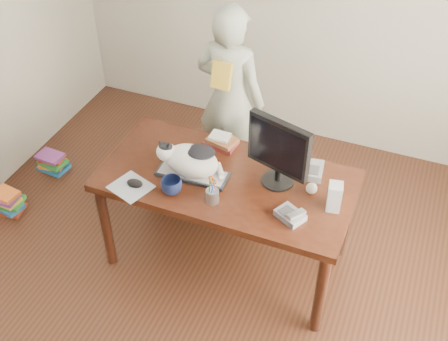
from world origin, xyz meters
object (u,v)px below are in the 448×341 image
at_px(baseball, 312,188).
at_px(monitor, 279,150).
at_px(cat, 190,159).
at_px(speaker, 334,197).
at_px(book_stack, 221,141).
at_px(mouse, 135,183).
at_px(calculator, 312,170).
at_px(coffee_mug, 172,186).
at_px(person, 230,99).
at_px(book_pile_b, 52,162).
at_px(pen_cup, 212,195).
at_px(phone, 291,215).
at_px(keyboard, 193,174).
at_px(book_pile_a, 7,202).
at_px(desk, 231,187).

bearing_deg(baseball, monitor, 178.92).
bearing_deg(cat, speaker, 0.30).
bearing_deg(book_stack, speaker, -12.69).
relative_size(mouse, calculator, 0.62).
bearing_deg(coffee_mug, person, 92.45).
bearing_deg(book_pile_b, person, 19.16).
height_order(mouse, calculator, calculator).
bearing_deg(cat, person, 92.72).
xyz_separation_m(speaker, book_stack, (-0.84, 0.31, -0.06)).
xyz_separation_m(pen_cup, book_pile_b, (-1.72, 0.58, -0.73)).
relative_size(calculator, book_pile_b, 0.75).
distance_m(book_stack, person, 0.57).
distance_m(cat, baseball, 0.77).
distance_m(pen_cup, mouse, 0.50).
bearing_deg(book_stack, phone, -29.85).
bearing_deg(coffee_mug, keyboard, 74.35).
relative_size(cat, book_pile_a, 1.65).
relative_size(cat, speaker, 2.43).
bearing_deg(book_pile_a, phone, 0.22).
relative_size(book_stack, calculator, 1.17).
bearing_deg(desk, cat, -147.55).
relative_size(cat, baseball, 6.33).
height_order(keyboard, speaker, speaker).
relative_size(coffee_mug, calculator, 0.67).
relative_size(speaker, book_stack, 0.81).
xyz_separation_m(cat, phone, (0.70, -0.13, -0.11)).
relative_size(baseball, person, 0.05).
distance_m(speaker, book_pile_a, 2.55).
relative_size(speaker, book_pile_b, 0.71).
relative_size(keyboard, calculator, 2.38).
bearing_deg(book_stack, cat, -92.73).
xyz_separation_m(pen_cup, baseball, (0.53, 0.30, -0.02)).
height_order(mouse, speaker, speaker).
bearing_deg(desk, phone, -29.57).
distance_m(baseball, book_pile_b, 2.38).
height_order(baseball, person, person).
bearing_deg(monitor, cat, -148.72).
distance_m(phone, book_pile_a, 2.33).
distance_m(cat, book_pile_b, 1.75).
relative_size(baseball, calculator, 0.36).
relative_size(baseball, book_stack, 0.31).
relative_size(book_stack, person, 0.15).
bearing_deg(book_pile_a, desk, 9.03).
bearing_deg(desk, keyboard, -146.35).
bearing_deg(book_stack, coffee_mug, -93.19).
relative_size(monitor, calculator, 2.41).
height_order(monitor, phone, monitor).
height_order(mouse, baseball, baseball).
height_order(mouse, book_pile_a, mouse).
xyz_separation_m(speaker, baseball, (-0.15, 0.08, -0.06)).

